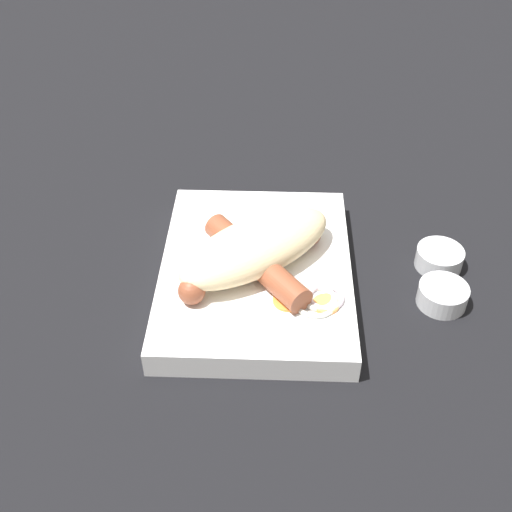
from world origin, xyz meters
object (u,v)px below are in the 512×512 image
at_px(condiment_cup_far, 439,259).
at_px(bread_roll, 257,249).
at_px(food_tray, 256,273).
at_px(sausage, 253,261).
at_px(condiment_cup_near, 442,296).

bearing_deg(condiment_cup_far, bread_roll, 101.15).
distance_m(food_tray, condiment_cup_far, 0.20).
height_order(bread_roll, condiment_cup_far, bread_roll).
relative_size(bread_roll, sausage, 1.31).
relative_size(food_tray, condiment_cup_far, 5.06).
xyz_separation_m(food_tray, condiment_cup_far, (0.04, -0.20, -0.00)).
relative_size(sausage, condiment_cup_far, 2.78).
bearing_deg(bread_roll, condiment_cup_near, -95.66).
distance_m(bread_roll, sausage, 0.01).
height_order(bread_roll, condiment_cup_near, bread_roll).
bearing_deg(condiment_cup_far, sausage, 103.03).
xyz_separation_m(food_tray, condiment_cup_near, (-0.02, -0.19, -0.00)).
xyz_separation_m(food_tray, sausage, (-0.01, 0.00, 0.03)).
bearing_deg(condiment_cup_near, bread_roll, 84.34).
bearing_deg(food_tray, condiment_cup_far, -80.03).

